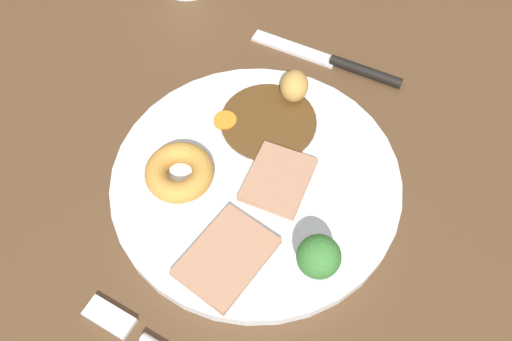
# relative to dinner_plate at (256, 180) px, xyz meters

# --- Properties ---
(dining_table) EXTENTS (1.20, 0.84, 0.04)m
(dining_table) POSITION_rel_dinner_plate_xyz_m (-0.03, 0.02, -0.02)
(dining_table) COLOR brown
(dining_table) RESTS_ON ground
(dinner_plate) EXTENTS (0.29, 0.29, 0.01)m
(dinner_plate) POSITION_rel_dinner_plate_xyz_m (0.00, 0.00, 0.00)
(dinner_plate) COLOR white
(dinner_plate) RESTS_ON dining_table
(gravy_pool) EXTENTS (0.10, 0.10, 0.00)m
(gravy_pool) POSITION_rel_dinner_plate_xyz_m (0.07, 0.02, 0.01)
(gravy_pool) COLOR #563819
(gravy_pool) RESTS_ON dinner_plate
(meat_slice_main) EXTENTS (0.07, 0.06, 0.01)m
(meat_slice_main) POSITION_rel_dinner_plate_xyz_m (0.00, -0.02, 0.01)
(meat_slice_main) COLOR tan
(meat_slice_main) RESTS_ON dinner_plate
(meat_slice_under) EXTENTS (0.09, 0.08, 0.01)m
(meat_slice_under) POSITION_rel_dinner_plate_xyz_m (-0.09, -0.01, 0.01)
(meat_slice_under) COLOR tan
(meat_slice_under) RESTS_ON dinner_plate
(yorkshire_pudding) EXTENTS (0.07, 0.07, 0.02)m
(yorkshire_pudding) POSITION_rel_dinner_plate_xyz_m (-0.04, 0.07, 0.02)
(yorkshire_pudding) COLOR #C68938
(yorkshire_pudding) RESTS_ON dinner_plate
(roast_potato_left) EXTENTS (0.04, 0.04, 0.03)m
(roast_potato_left) POSITION_rel_dinner_plate_xyz_m (0.11, 0.01, 0.02)
(roast_potato_left) COLOR #BC8C42
(roast_potato_left) RESTS_ON dinner_plate
(carrot_coin_front) EXTENTS (0.02, 0.02, 0.00)m
(carrot_coin_front) POSITION_rel_dinner_plate_xyz_m (0.05, 0.06, 0.01)
(carrot_coin_front) COLOR orange
(carrot_coin_front) RESTS_ON dinner_plate
(broccoli_floret) EXTENTS (0.04, 0.04, 0.05)m
(broccoli_floret) POSITION_rel_dinner_plate_xyz_m (-0.06, -0.09, 0.04)
(broccoli_floret) COLOR #8CB766
(broccoli_floret) RESTS_ON dinner_plate
(knife) EXTENTS (0.02, 0.19, 0.01)m
(knife) POSITION_rel_dinner_plate_xyz_m (0.19, -0.02, -0.00)
(knife) COLOR black
(knife) RESTS_ON dining_table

